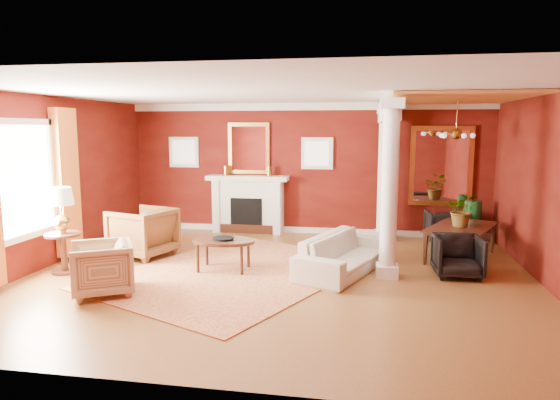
% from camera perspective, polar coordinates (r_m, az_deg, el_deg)
% --- Properties ---
extents(ground, '(8.00, 8.00, 0.00)m').
position_cam_1_polar(ground, '(8.04, -0.17, -8.78)').
color(ground, brown).
rests_on(ground, ground).
extents(room_shell, '(8.04, 7.04, 2.92)m').
position_cam_1_polar(room_shell, '(7.70, -0.17, 5.74)').
color(room_shell, '#62190D').
rests_on(room_shell, ground).
extents(fireplace, '(1.85, 0.42, 1.29)m').
position_cam_1_polar(fireplace, '(11.33, -3.69, -0.46)').
color(fireplace, white).
rests_on(fireplace, ground).
extents(overmantel_mirror, '(0.95, 0.07, 1.15)m').
position_cam_1_polar(overmantel_mirror, '(11.35, -3.59, 5.92)').
color(overmantel_mirror, gold).
rests_on(overmantel_mirror, fireplace).
extents(flank_window_left, '(0.70, 0.07, 0.70)m').
position_cam_1_polar(flank_window_left, '(11.82, -10.93, 5.39)').
color(flank_window_left, white).
rests_on(flank_window_left, room_shell).
extents(flank_window_right, '(0.70, 0.07, 0.70)m').
position_cam_1_polar(flank_window_right, '(11.10, 4.27, 5.34)').
color(flank_window_right, white).
rests_on(flank_window_right, room_shell).
extents(left_window, '(0.21, 2.55, 2.60)m').
position_cam_1_polar(left_window, '(8.77, -26.86, 1.26)').
color(left_window, white).
rests_on(left_window, room_shell).
extents(column_front, '(0.36, 0.36, 2.80)m').
position_cam_1_polar(column_front, '(7.93, 12.41, 1.34)').
color(column_front, white).
rests_on(column_front, ground).
extents(column_back, '(0.36, 0.36, 2.80)m').
position_cam_1_polar(column_back, '(10.61, 11.82, 3.05)').
color(column_back, white).
rests_on(column_back, ground).
extents(header_beam, '(0.30, 3.20, 0.32)m').
position_cam_1_polar(header_beam, '(9.48, 12.23, 9.66)').
color(header_beam, white).
rests_on(header_beam, column_front).
extents(amber_ceiling, '(2.30, 3.40, 0.04)m').
position_cam_1_polar(amber_ceiling, '(9.45, 19.42, 10.91)').
color(amber_ceiling, '#DC8C40').
rests_on(amber_ceiling, room_shell).
extents(dining_mirror, '(1.30, 0.07, 1.70)m').
position_cam_1_polar(dining_mirror, '(11.16, 17.95, 3.70)').
color(dining_mirror, gold).
rests_on(dining_mirror, room_shell).
extents(chandelier, '(0.60, 0.62, 0.75)m').
position_cam_1_polar(chandelier, '(9.50, 19.50, 7.13)').
color(chandelier, '#B28A38').
rests_on(chandelier, room_shell).
extents(crown_trim, '(8.00, 0.08, 0.16)m').
position_cam_1_polar(crown_trim, '(11.12, 3.02, 10.62)').
color(crown_trim, white).
rests_on(crown_trim, room_shell).
extents(base_trim, '(8.00, 0.08, 0.12)m').
position_cam_1_polar(base_trim, '(11.34, 2.91, -3.45)').
color(base_trim, white).
rests_on(base_trim, ground).
extents(rug, '(4.68, 5.21, 0.02)m').
position_cam_1_polar(rug, '(8.29, -5.08, -8.23)').
color(rug, maroon).
rests_on(rug, ground).
extents(sofa, '(1.36, 2.20, 0.83)m').
position_cam_1_polar(sofa, '(8.26, 7.34, -5.40)').
color(sofa, beige).
rests_on(sofa, ground).
extents(armchair_leopard, '(1.17, 1.21, 1.00)m').
position_cam_1_polar(armchair_leopard, '(9.52, -15.42, -3.30)').
color(armchair_leopard, black).
rests_on(armchair_leopard, ground).
extents(armchair_stripe, '(1.06, 1.08, 0.83)m').
position_cam_1_polar(armchair_stripe, '(7.56, -19.70, -7.08)').
color(armchair_stripe, tan).
rests_on(armchair_stripe, ground).
extents(coffee_table, '(1.05, 1.05, 0.53)m').
position_cam_1_polar(coffee_table, '(8.31, -6.48, -4.83)').
color(coffee_table, black).
rests_on(coffee_table, ground).
extents(coffee_book, '(0.16, 0.11, 0.24)m').
position_cam_1_polar(coffee_book, '(8.28, -6.50, -3.70)').
color(coffee_book, black).
rests_on(coffee_book, coffee_table).
extents(side_table, '(0.56, 0.56, 1.41)m').
position_cam_1_polar(side_table, '(8.80, -23.70, -1.72)').
color(side_table, black).
rests_on(side_table, ground).
extents(dining_table, '(1.25, 1.79, 0.95)m').
position_cam_1_polar(dining_table, '(9.58, 20.16, -3.59)').
color(dining_table, black).
rests_on(dining_table, ground).
extents(dining_chair_near, '(0.75, 0.70, 0.73)m').
position_cam_1_polar(dining_chair_near, '(8.45, 19.65, -5.84)').
color(dining_chair_near, black).
rests_on(dining_chair_near, ground).
extents(dining_chair_far, '(0.77, 0.73, 0.74)m').
position_cam_1_polar(dining_chair_far, '(10.87, 18.29, -2.71)').
color(dining_chair_far, black).
rests_on(dining_chair_far, ground).
extents(green_urn, '(0.37, 0.37, 0.90)m').
position_cam_1_polar(green_urn, '(10.97, 21.10, -2.85)').
color(green_urn, '#14401A').
rests_on(green_urn, ground).
extents(potted_plant, '(0.58, 0.63, 0.47)m').
position_cam_1_polar(potted_plant, '(9.44, 20.20, 0.61)').
color(potted_plant, '#26591E').
rests_on(potted_plant, dining_table).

